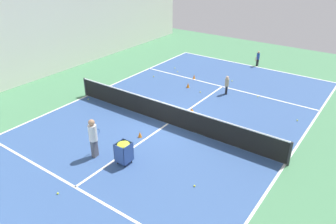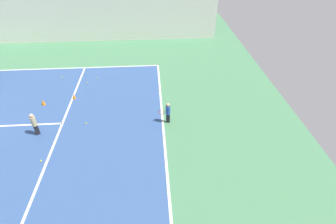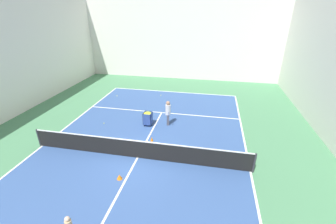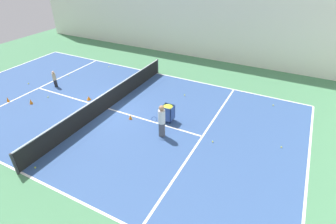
% 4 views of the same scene
% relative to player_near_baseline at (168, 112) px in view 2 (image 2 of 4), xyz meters
% --- Properties ---
extents(line_baseline_near, '(11.35, 0.10, 0.00)m').
position_rel_player_near_baseline_xyz_m(line_baseline_near, '(0.24, 0.23, -0.61)').
color(line_baseline_near, white).
rests_on(line_baseline_near, ground).
extents(line_service_near, '(11.35, 0.10, 0.00)m').
position_rel_player_near_baseline_xyz_m(line_service_near, '(0.24, 4.92, -0.61)').
color(line_service_near, white).
rests_on(line_service_near, ground).
extents(player_near_baseline, '(0.25, 0.56, 1.07)m').
position_rel_player_near_baseline_xyz_m(player_near_baseline, '(0.00, 0.00, 0.00)').
color(player_near_baseline, black).
rests_on(player_near_baseline, ground).
extents(child_midcourt, '(0.31, 0.31, 1.11)m').
position_rel_player_near_baseline_xyz_m(child_midcourt, '(-0.44, 5.79, 0.02)').
color(child_midcourt, black).
rests_on(child_midcourt, ground).
extents(training_cone_0, '(0.17, 0.17, 0.30)m').
position_rel_player_near_baseline_xyz_m(training_cone_0, '(2.33, 4.81, -0.46)').
color(training_cone_0, orange).
rests_on(training_cone_0, ground).
extents(training_cone_3, '(0.19, 0.19, 0.30)m').
position_rel_player_near_baseline_xyz_m(training_cone_3, '(1.87, 6.26, -0.46)').
color(training_cone_3, orange).
rests_on(training_cone_3, ground).
extents(tennis_ball_0, '(0.07, 0.07, 0.07)m').
position_rel_player_near_baseline_xyz_m(tennis_ball_0, '(-2.12, 5.15, -0.58)').
color(tennis_ball_0, yellow).
rests_on(tennis_ball_0, ground).
extents(tennis_ball_4, '(0.07, 0.07, 0.07)m').
position_rel_player_near_baseline_xyz_m(tennis_ball_4, '(0.88, 6.50, -0.58)').
color(tennis_ball_4, yellow).
rests_on(tennis_ball_4, ground).
extents(tennis_ball_5, '(0.07, 0.07, 0.07)m').
position_rel_player_near_baseline_xyz_m(tennis_ball_5, '(4.45, 3.91, -0.58)').
color(tennis_ball_5, yellow).
rests_on(tennis_ball_5, ground).
extents(tennis_ball_7, '(0.07, 0.07, 0.07)m').
position_rel_player_near_baseline_xyz_m(tennis_ball_7, '(4.67, 6.05, -0.58)').
color(tennis_ball_7, yellow).
rests_on(tennis_ball_7, ground).
extents(tennis_ball_8, '(0.07, 0.07, 0.07)m').
position_rel_player_near_baseline_xyz_m(tennis_ball_8, '(3.89, 4.39, -0.58)').
color(tennis_ball_8, yellow).
rests_on(tennis_ball_8, ground).
extents(tennis_ball_9, '(0.07, 0.07, 0.07)m').
position_rel_player_near_baseline_xyz_m(tennis_ball_9, '(0.13, 3.80, -0.58)').
color(tennis_ball_9, yellow).
rests_on(tennis_ball_9, ground).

